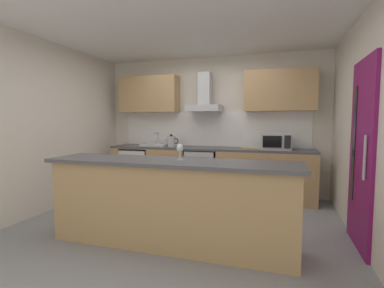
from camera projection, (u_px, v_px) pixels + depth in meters
name	position (u px, v px, depth m)	size (l,w,h in m)	color
ground	(182.00, 222.00, 3.90)	(5.25, 4.50, 0.02)	gray
ceiling	(182.00, 27.00, 3.69)	(5.25, 4.50, 0.02)	white
wall_back	(212.00, 125.00, 5.52)	(5.25, 0.12, 2.60)	silver
wall_left	(51.00, 126.00, 4.44)	(0.12, 4.50, 2.60)	silver
wall_right	(366.00, 129.00, 3.15)	(0.12, 4.50, 2.60)	silver
backsplash_tile	(212.00, 129.00, 5.46)	(3.62, 0.02, 0.66)	white
counter_back	(208.00, 172.00, 5.23)	(3.74, 0.60, 0.90)	tan
counter_island	(170.00, 203.00, 3.12)	(2.80, 0.64, 0.96)	tan
upper_cabinets	(210.00, 93.00, 5.25)	(3.69, 0.32, 0.70)	tan
side_door	(362.00, 154.00, 3.04)	(0.08, 0.85, 2.05)	#7A1456
oven	(203.00, 171.00, 5.23)	(0.60, 0.62, 0.80)	slate
refrigerator	(139.00, 169.00, 5.62)	(0.58, 0.60, 0.85)	white
microwave	(276.00, 141.00, 4.77)	(0.50, 0.38, 0.30)	#B7BABC
sink	(155.00, 145.00, 5.48)	(0.50, 0.40, 0.26)	silver
kettle	(171.00, 141.00, 5.33)	(0.29, 0.15, 0.24)	#B7BABC
range_hood	(205.00, 99.00, 5.24)	(0.62, 0.45, 0.72)	#B7BABC
wine_glass	(180.00, 149.00, 3.10)	(0.08, 0.08, 0.18)	silver
chopping_board	(252.00, 148.00, 4.90)	(0.34, 0.22, 0.02)	tan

